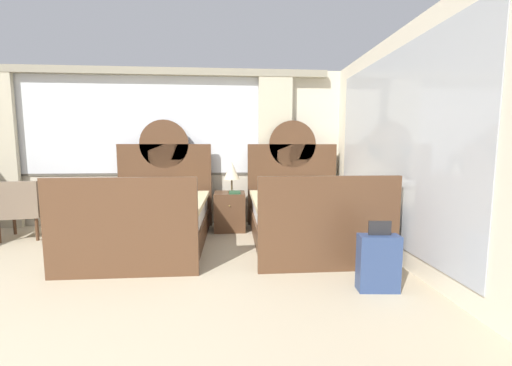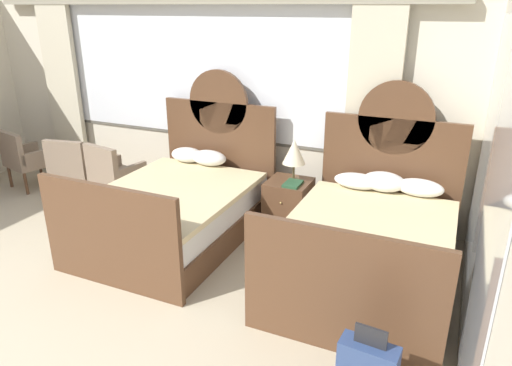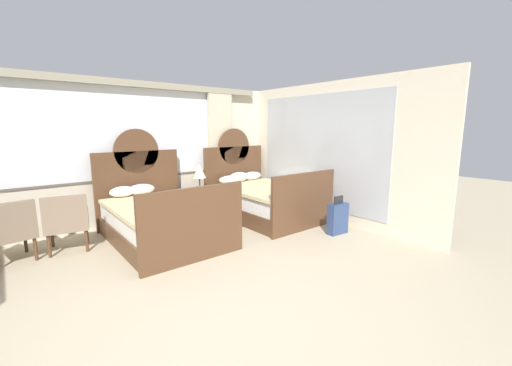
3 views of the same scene
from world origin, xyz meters
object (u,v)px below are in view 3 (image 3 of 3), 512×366
nightstand_between_beds (200,204)px  armchair_by_window_left (67,220)px  book_on_nightstand (205,188)px  table_lamp_on_nightstand (199,171)px  bed_near_mirror (263,199)px  suitcase_on_floor (338,218)px  bed_near_window (162,218)px  armchair_by_window_centre (9,229)px

nightstand_between_beds → armchair_by_window_left: size_ratio=0.71×
book_on_nightstand → table_lamp_on_nightstand: bearing=107.8°
nightstand_between_beds → table_lamp_on_nightstand: (0.04, 0.04, 0.66)m
bed_near_mirror → armchair_by_window_left: size_ratio=2.55×
table_lamp_on_nightstand → book_on_nightstand: (0.05, -0.14, -0.33)m
bed_near_mirror → suitcase_on_floor: 1.67m
bed_near_window → nightstand_between_beds: 1.31m
table_lamp_on_nightstand → suitcase_on_floor: 2.84m
nightstand_between_beds → armchair_by_window_left: 2.40m
bed_near_window → suitcase_on_floor: (2.51, -1.63, -0.10)m
table_lamp_on_nightstand → armchair_by_window_centre: bearing=-174.0°
table_lamp_on_nightstand → suitcase_on_floor: size_ratio=0.74×
bed_near_mirror → nightstand_between_beds: bed_near_mirror is taller
nightstand_between_beds → book_on_nightstand: book_on_nightstand is taller
armchair_by_window_left → suitcase_on_floor: armchair_by_window_left is taller
bed_near_mirror → table_lamp_on_nightstand: size_ratio=4.46×
table_lamp_on_nightstand → armchair_by_window_centre: table_lamp_on_nightstand is taller
table_lamp_on_nightstand → bed_near_mirror: bearing=-35.2°
armchair_by_window_left → table_lamp_on_nightstand: bearing=7.6°
armchair_by_window_left → armchair_by_window_centre: same height
suitcase_on_floor → armchair_by_window_centre: bearing=155.3°
table_lamp_on_nightstand → armchair_by_window_centre: (-3.10, -0.32, -0.49)m
bed_near_window → suitcase_on_floor: size_ratio=3.30×
nightstand_between_beds → book_on_nightstand: (0.08, -0.10, 0.33)m
nightstand_between_beds → table_lamp_on_nightstand: 0.66m
table_lamp_on_nightstand → armchair_by_window_left: (-2.42, -0.32, -0.49)m
bed_near_window → armchair_by_window_left: bearing=161.6°
bed_near_window → armchair_by_window_left: bed_near_window is taller
bed_near_window → book_on_nightstand: bed_near_window is taller
bed_near_mirror → book_on_nightstand: bed_near_mirror is taller
table_lamp_on_nightstand → book_on_nightstand: bearing=-72.2°
bed_near_window → armchair_by_window_centre: bearing=167.7°
suitcase_on_floor → nightstand_between_beds: bearing=121.2°
bed_near_mirror → table_lamp_on_nightstand: bed_near_mirror is taller
book_on_nightstand → suitcase_on_floor: size_ratio=0.39×
book_on_nightstand → suitcase_on_floor: 2.63m
book_on_nightstand → suitcase_on_floor: bearing=-59.3°
armchair_by_window_centre → bed_near_mirror: bearing=-5.7°
bed_near_window → table_lamp_on_nightstand: bearing=33.6°
nightstand_between_beds → suitcase_on_floor: 2.73m
armchair_by_window_left → nightstand_between_beds: bearing=6.7°
book_on_nightstand → armchair_by_window_left: size_ratio=0.30×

